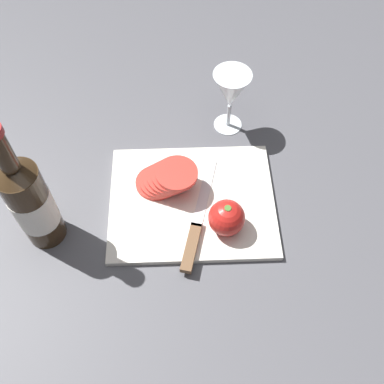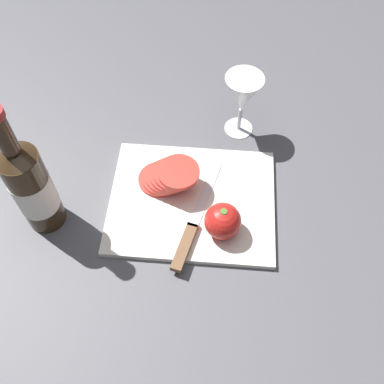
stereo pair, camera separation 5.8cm
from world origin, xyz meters
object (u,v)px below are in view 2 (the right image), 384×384
at_px(whole_tomato, 223,221).
at_px(tomato_slice_stack_near, 168,176).
at_px(knife, 189,236).
at_px(wine_glass, 243,96).
at_px(wine_bottle, 31,187).

xyz_separation_m(whole_tomato, tomato_slice_stack_near, (-0.12, 0.10, -0.01)).
bearing_deg(whole_tomato, tomato_slice_stack_near, 138.80).
bearing_deg(knife, tomato_slice_stack_near, 37.48).
xyz_separation_m(wine_glass, knife, (-0.09, -0.31, -0.09)).
xyz_separation_m(knife, tomato_slice_stack_near, (-0.05, 0.12, 0.02)).
distance_m(wine_glass, whole_tomato, 0.29).
bearing_deg(knife, wine_bottle, 98.64).
bearing_deg(wine_bottle, whole_tomato, -1.20).
height_order(knife, tomato_slice_stack_near, tomato_slice_stack_near).
height_order(whole_tomato, tomato_slice_stack_near, whole_tomato).
height_order(whole_tomato, knife, whole_tomato).
xyz_separation_m(wine_bottle, tomato_slice_stack_near, (0.24, 0.10, -0.07)).
bearing_deg(tomato_slice_stack_near, knife, -66.66).
xyz_separation_m(wine_bottle, whole_tomato, (0.36, -0.01, -0.07)).
distance_m(wine_glass, tomato_slice_stack_near, 0.24).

